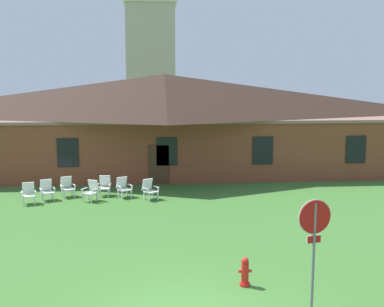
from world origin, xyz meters
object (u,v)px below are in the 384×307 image
lawn_chair_left_end (67,186)px  lawn_chair_right_end (104,185)px  lawn_chair_under_eave (149,189)px  lawn_chair_middle (91,190)px  lawn_chair_far_side (123,187)px  lawn_chair_by_porch (28,193)px  stop_sign (314,235)px  lawn_chair_near_door (47,190)px  fire_hydrant (245,272)px

lawn_chair_left_end → lawn_chair_right_end: (1.74, 0.10, 0.00)m
lawn_chair_left_end → lawn_chair_under_eave: 3.99m
lawn_chair_middle → lawn_chair_far_side: size_ratio=1.00×
lawn_chair_by_porch → stop_sign: bearing=-50.6°
lawn_chair_by_porch → lawn_chair_far_side: 4.25m
lawn_chair_near_door → lawn_chair_under_eave: same height
lawn_chair_middle → lawn_chair_far_side: bearing=22.8°
fire_hydrant → lawn_chair_right_end: bearing=114.6°
lawn_chair_under_eave → fire_hydrant: (2.68, -9.65, -0.12)m
lawn_chair_under_eave → lawn_chair_left_end: bearing=168.2°
lawn_chair_near_door → lawn_chair_right_end: same height
lawn_chair_left_end → lawn_chair_by_porch: bearing=-141.2°
stop_sign → lawn_chair_far_side: bearing=112.7°
lawn_chair_left_end → lawn_chair_middle: bearing=-35.3°
stop_sign → lawn_chair_under_eave: size_ratio=3.00×
lawn_chair_by_porch → lawn_chair_near_door: bearing=41.8°
lawn_chair_by_porch → lawn_chair_middle: 2.75m
lawn_chair_far_side → lawn_chair_under_eave: 1.34m
lawn_chair_left_end → lawn_chair_right_end: bearing=3.3°
lawn_chair_near_door → fire_hydrant: bearing=-53.2°
lawn_chair_right_end → lawn_chair_far_side: same height
lawn_chair_near_door → lawn_chair_under_eave: size_ratio=1.00×
lawn_chair_near_door → lawn_chair_far_side: 3.50m
stop_sign → lawn_chair_under_eave: 12.35m
stop_sign → lawn_chair_right_end: bearing=115.6°
lawn_chair_near_door → lawn_chair_middle: size_ratio=1.00×
lawn_chair_near_door → lawn_chair_right_end: (2.56, 0.70, 0.00)m
lawn_chair_middle → lawn_chair_under_eave: size_ratio=1.00×
lawn_chair_by_porch → lawn_chair_near_door: 0.90m
lawn_chair_left_end → lawn_chair_under_eave: bearing=-11.8°
lawn_chair_right_end → fire_hydrant: (4.84, -10.57, -0.12)m
lawn_chair_near_door → lawn_chair_far_side: (3.48, 0.31, 0.00)m
lawn_chair_by_porch → lawn_chair_right_end: bearing=21.9°
stop_sign → lawn_chair_far_side: 13.27m
lawn_chair_under_eave → lawn_chair_middle: bearing=-178.5°
stop_sign → fire_hydrant: bearing=120.5°
stop_sign → fire_hydrant: (-1.17, 1.98, -1.67)m
lawn_chair_right_end → lawn_chair_by_porch: bearing=-158.1°
lawn_chair_by_porch → lawn_chair_middle: size_ratio=1.00×
lawn_chair_right_end → lawn_chair_under_eave: size_ratio=1.00×
lawn_chair_far_side → lawn_chair_under_eave: bearing=-23.0°
lawn_chair_under_eave → fire_hydrant: lawn_chair_under_eave is taller
stop_sign → lawn_chair_left_end: (-7.75, 12.45, -1.54)m
lawn_chair_left_end → lawn_chair_far_side: size_ratio=1.00×
lawn_chair_by_porch → lawn_chair_far_side: size_ratio=1.00×
lawn_chair_left_end → lawn_chair_far_side: 2.68m
lawn_chair_by_porch → fire_hydrant: 12.29m
lawn_chair_middle → lawn_chair_right_end: (0.49, 0.99, 0.00)m
lawn_chair_far_side → lawn_chair_under_eave: size_ratio=1.00×
lawn_chair_by_porch → lawn_chair_right_end: size_ratio=1.00×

